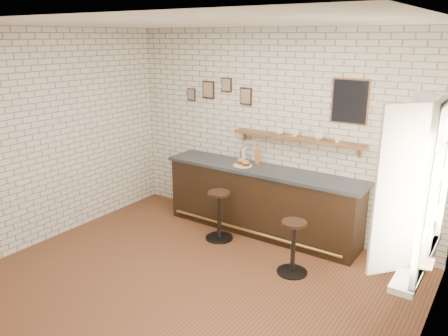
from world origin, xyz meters
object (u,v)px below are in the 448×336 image
(bitters_bottle_brown, at_px, (242,155))
(book_lower, at_px, (413,261))
(ciabatta_sandwich, at_px, (243,163))
(book_upper, at_px, (412,260))
(bar_stool_right, at_px, (293,246))
(shelf_cup_c, at_px, (319,136))
(bar_stool_left, at_px, (219,214))
(sandwich_plate, at_px, (243,165))
(bitters_bottle_white, at_px, (243,155))
(shelf_cup_a, at_px, (280,132))
(condiment_bottle_yellow, at_px, (257,158))
(shelf_cup_d, at_px, (337,139))
(bar_counter, at_px, (261,200))
(bitters_bottle_amber, at_px, (257,156))
(shelf_cup_b, at_px, (295,133))

(bitters_bottle_brown, xyz_separation_m, book_lower, (2.87, -1.71, -0.16))
(ciabatta_sandwich, distance_m, book_upper, 3.10)
(bar_stool_right, distance_m, shelf_cup_c, 1.58)
(book_lower, height_order, book_upper, book_upper)
(bitters_bottle_brown, xyz_separation_m, bar_stool_left, (0.07, -0.73, -0.71))
(sandwich_plate, bearing_deg, bitters_bottle_white, 120.14)
(shelf_cup_c, bearing_deg, shelf_cup_a, 77.27)
(ciabatta_sandwich, bearing_deg, bar_stool_left, -100.48)
(condiment_bottle_yellow, bearing_deg, book_lower, -33.28)
(bar_stool_right, xyz_separation_m, shelf_cup_d, (0.10, 1.04, 1.17))
(sandwich_plate, relative_size, bar_stool_left, 0.38)
(sandwich_plate, xyz_separation_m, bar_stool_left, (-0.08, -0.51, -0.62))
(sandwich_plate, height_order, shelf_cup_a, shelf_cup_a)
(ciabatta_sandwich, xyz_separation_m, bitters_bottle_white, (-0.14, 0.23, 0.05))
(bar_counter, bearing_deg, condiment_bottle_yellow, 137.16)
(bitters_bottle_amber, distance_m, shelf_cup_d, 1.28)
(bitters_bottle_amber, xyz_separation_m, shelf_cup_b, (0.59, 0.03, 0.42))
(condiment_bottle_yellow, relative_size, shelf_cup_d, 2.16)
(book_upper, bearing_deg, ciabatta_sandwich, 148.11)
(bar_stool_left, bearing_deg, book_lower, -19.20)
(bar_stool_right, relative_size, shelf_cup_a, 6.13)
(bar_counter, xyz_separation_m, book_lower, (2.41, -1.53, 0.43))
(bitters_bottle_white, bearing_deg, sandwich_plate, -59.86)
(shelf_cup_c, bearing_deg, shelf_cup_d, -102.73)
(bar_stool_right, xyz_separation_m, shelf_cup_b, (-0.53, 1.04, 1.17))
(sandwich_plate, relative_size, bitters_bottle_white, 1.15)
(bitters_bottle_brown, height_order, shelf_cup_d, shelf_cup_d)
(ciabatta_sandwich, relative_size, bar_stool_left, 0.36)
(shelf_cup_b, xyz_separation_m, shelf_cup_c, (0.37, 0.00, 0.01))
(bar_counter, height_order, book_upper, bar_counter)
(book_upper, bearing_deg, bar_stool_left, 157.56)
(bitters_bottle_brown, distance_m, bar_stool_left, 1.02)
(bitters_bottle_brown, relative_size, condiment_bottle_yellow, 1.08)
(sandwich_plate, relative_size, bitters_bottle_brown, 1.29)
(ciabatta_sandwich, height_order, shelf_cup_c, shelf_cup_c)
(shelf_cup_a, relative_size, shelf_cup_b, 1.10)
(bar_stool_right, relative_size, book_upper, 2.92)
(sandwich_plate, distance_m, shelf_cup_c, 1.22)
(sandwich_plate, distance_m, shelf_cup_d, 1.46)
(shelf_cup_a, xyz_separation_m, shelf_cup_d, (0.87, 0.00, -0.00))
(shelf_cup_d, bearing_deg, bar_stool_right, -128.69)
(condiment_bottle_yellow, height_order, shelf_cup_a, shelf_cup_a)
(bitters_bottle_white, xyz_separation_m, shelf_cup_b, (0.83, 0.03, 0.44))
(sandwich_plate, height_order, book_lower, sandwich_plate)
(shelf_cup_d, xyz_separation_m, book_upper, (1.38, -1.76, -0.58))
(ciabatta_sandwich, xyz_separation_m, shelf_cup_a, (0.45, 0.25, 0.48))
(shelf_cup_c, xyz_separation_m, shelf_cup_d, (0.26, 0.00, -0.01))
(bitters_bottle_brown, xyz_separation_m, bar_stool_right, (1.39, -1.02, -0.72))
(bitters_bottle_white, relative_size, bar_stool_left, 0.33)
(book_upper, bearing_deg, book_lower, 87.35)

